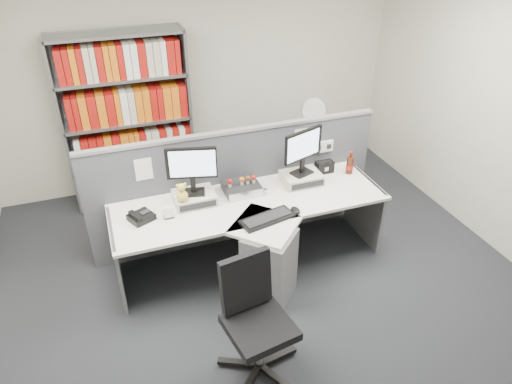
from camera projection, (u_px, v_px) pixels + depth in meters
name	position (u px, v px, depth m)	size (l,w,h in m)	color
ground	(281.00, 316.00, 4.16)	(5.50, 5.50, 0.00)	#292B30
room_shell	(288.00, 131.00, 3.22)	(5.04, 5.54, 2.72)	beige
partition	(237.00, 185.00, 4.82)	(3.00, 0.08, 1.27)	#4B4C55
desk	(258.00, 237.00, 4.39)	(2.60, 1.20, 0.72)	white
monitor_riser_left	(194.00, 198.00, 4.39)	(0.38, 0.31, 0.10)	beige
monitor_riser_right	(301.00, 178.00, 4.71)	(0.38, 0.31, 0.10)	beige
monitor_left	(192.00, 167.00, 4.22)	(0.45, 0.19, 0.47)	black
monitor_right	(303.00, 148.00, 4.54)	(0.44, 0.21, 0.47)	black
desktop_pc	(242.00, 188.00, 4.55)	(0.34, 0.30, 0.09)	black
figurines	(243.00, 180.00, 4.49)	(0.29, 0.05, 0.09)	beige
keyboard	(267.00, 218.00, 4.16)	(0.52, 0.29, 0.03)	black
mouse	(295.00, 210.00, 4.26)	(0.08, 0.12, 0.05)	black
desk_phone	(141.00, 217.00, 4.16)	(0.26, 0.25, 0.09)	black
desk_calendar	(168.00, 213.00, 4.18)	(0.09, 0.07, 0.11)	black
plush_toy	(182.00, 194.00, 4.21)	(0.11, 0.11, 0.18)	gold
speaker	(324.00, 167.00, 4.88)	(0.18, 0.10, 0.12)	black
cola_bottle	(350.00, 165.00, 4.85)	(0.08, 0.08, 0.25)	#3F190A
shelving_unit	(128.00, 124.00, 5.34)	(1.41, 0.40, 2.00)	slate
filing_cabinet	(309.00, 161.00, 5.92)	(0.45, 0.61, 0.70)	slate
desk_fan	(313.00, 112.00, 5.57)	(0.29, 0.17, 0.48)	white
office_chair	(254.00, 316.00, 3.48)	(0.64, 0.64, 0.97)	silver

